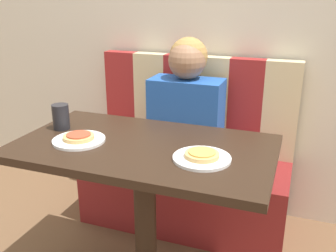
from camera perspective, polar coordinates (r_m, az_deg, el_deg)
wall_back at (r=2.32m, az=5.39°, el=18.22°), size 7.00×0.05×2.60m
booth_seat at (r=2.33m, az=2.58°, el=-9.76°), size 1.21×0.49×0.42m
booth_backrest at (r=2.32m, az=4.31°, el=3.49°), size 1.21×0.08×0.58m
dining_table at (r=1.63m, az=-3.66°, el=-6.12°), size 1.09×0.63×0.75m
person at (r=2.12m, az=2.84°, el=3.65°), size 0.41×0.23×0.71m
plate_left at (r=1.66m, az=-13.40°, el=-2.11°), size 0.23×0.23×0.01m
plate_right at (r=1.44m, az=5.18°, el=-4.91°), size 0.23×0.23×0.01m
pizza_left at (r=1.65m, az=-13.45°, el=-1.58°), size 0.13×0.13×0.02m
pizza_right at (r=1.44m, az=5.20°, el=-4.32°), size 0.13×0.13×0.02m
drinking_cup at (r=1.81m, az=-16.01°, el=1.35°), size 0.08×0.08×0.12m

